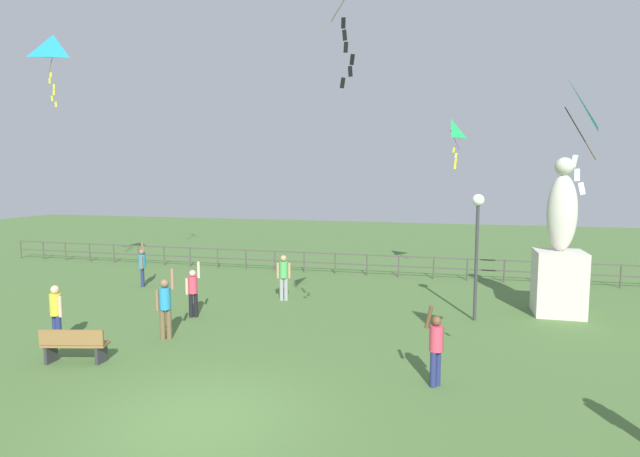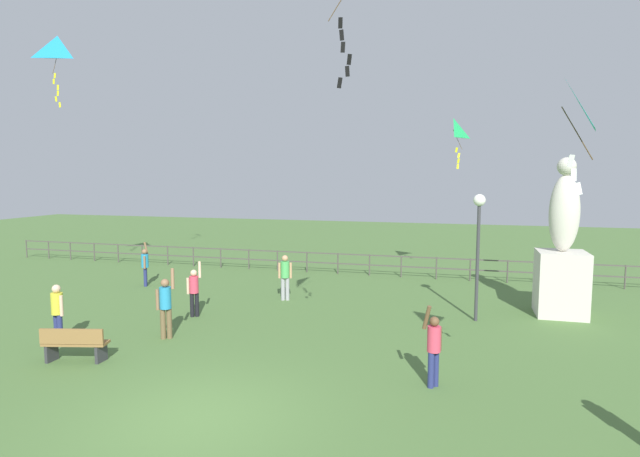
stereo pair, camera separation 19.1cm
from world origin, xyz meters
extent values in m
plane|color=#4C7038|center=(0.00, 0.00, 0.00)|extent=(80.00, 80.00, 0.00)
cube|color=beige|center=(7.65, 9.30, 1.02)|extent=(1.46, 1.46, 2.04)
ellipsoid|color=beige|center=(7.65, 9.30, 3.24)|extent=(0.90, 0.76, 2.40)
sphere|color=beige|center=(7.65, 9.30, 4.69)|extent=(0.56, 0.56, 0.56)
cylinder|color=#38383D|center=(5.07, 7.92, 1.76)|extent=(0.10, 0.10, 3.53)
sphere|color=white|center=(5.07, 7.92, 3.68)|extent=(0.36, 0.36, 0.36)
cube|color=olive|center=(-4.19, 1.82, 0.45)|extent=(1.55, 0.74, 0.06)
cube|color=olive|center=(-4.15, 1.64, 0.67)|extent=(1.47, 0.41, 0.36)
cube|color=#333338|center=(-4.77, 1.68, 0.23)|extent=(0.08, 0.36, 0.45)
cube|color=#333338|center=(-3.61, 1.96, 0.23)|extent=(0.08, 0.36, 0.45)
cylinder|color=#99999E|center=(-1.31, 8.82, 0.41)|extent=(0.14, 0.14, 0.82)
cylinder|color=#99999E|center=(-1.46, 8.77, 0.41)|extent=(0.14, 0.14, 0.82)
cylinder|color=#4CB259|center=(-1.39, 8.80, 1.11)|extent=(0.30, 0.30, 0.58)
sphere|color=tan|center=(-1.39, 8.80, 1.51)|extent=(0.22, 0.22, 0.22)
cylinder|color=tan|center=(-1.20, 8.86, 1.07)|extent=(0.09, 0.09, 0.55)
cylinder|color=tan|center=(-1.58, 8.74, 1.07)|extent=(0.09, 0.09, 0.55)
cylinder|color=navy|center=(4.03, 2.53, 0.38)|extent=(0.13, 0.13, 0.76)
cylinder|color=navy|center=(4.12, 2.65, 0.38)|extent=(0.13, 0.13, 0.76)
cylinder|color=#D83F59|center=(4.07, 2.59, 1.03)|extent=(0.28, 0.28, 0.54)
sphere|color=brown|center=(4.07, 2.59, 1.40)|extent=(0.20, 0.20, 0.20)
cylinder|color=brown|center=(3.92, 2.47, 1.51)|extent=(0.22, 0.20, 0.52)
cylinder|color=brown|center=(4.19, 2.74, 1.00)|extent=(0.08, 0.08, 0.51)
cylinder|color=navy|center=(-7.59, 9.57, 0.38)|extent=(0.13, 0.13, 0.75)
cylinder|color=navy|center=(-7.52, 9.44, 0.38)|extent=(0.13, 0.13, 0.75)
cylinder|color=#268CBF|center=(-7.56, 9.51, 1.02)|extent=(0.28, 0.28, 0.53)
sphere|color=#8C6647|center=(-7.56, 9.51, 1.39)|extent=(0.20, 0.20, 0.20)
cylinder|color=#8C6647|center=(-7.61, 9.69, 1.50)|extent=(0.19, 0.16, 0.51)
cylinder|color=#8C6647|center=(-7.46, 9.35, 0.99)|extent=(0.08, 0.08, 0.51)
cylinder|color=navy|center=(-5.63, 2.77, 0.40)|extent=(0.14, 0.14, 0.80)
cylinder|color=navy|center=(-5.48, 2.73, 0.40)|extent=(0.14, 0.14, 0.80)
cylinder|color=gold|center=(-5.55, 2.75, 1.09)|extent=(0.29, 0.29, 0.57)
sphere|color=beige|center=(-5.55, 2.75, 1.48)|extent=(0.22, 0.22, 0.22)
cylinder|color=beige|center=(-5.74, 2.81, 1.05)|extent=(0.09, 0.09, 0.54)
cylinder|color=beige|center=(-5.37, 2.70, 1.05)|extent=(0.09, 0.09, 0.54)
cylinder|color=black|center=(-3.36, 6.08, 0.38)|extent=(0.13, 0.13, 0.76)
cylinder|color=black|center=(-3.49, 6.01, 0.38)|extent=(0.13, 0.13, 0.76)
cylinder|color=#D83F59|center=(-3.42, 6.04, 1.02)|extent=(0.28, 0.28, 0.53)
sphere|color=beige|center=(-3.42, 6.04, 1.39)|extent=(0.20, 0.20, 0.20)
cylinder|color=beige|center=(-3.24, 6.09, 1.50)|extent=(0.17, 0.22, 0.51)
cylinder|color=beige|center=(-3.58, 5.95, 0.99)|extent=(0.08, 0.08, 0.51)
cylinder|color=brown|center=(-3.00, 3.94, 0.42)|extent=(0.14, 0.14, 0.83)
cylinder|color=brown|center=(-3.14, 3.86, 0.42)|extent=(0.14, 0.14, 0.83)
cylinder|color=#268CBF|center=(-3.07, 3.90, 1.13)|extent=(0.30, 0.30, 0.59)
sphere|color=#8C6647|center=(-3.07, 3.90, 1.53)|extent=(0.22, 0.22, 0.22)
cylinder|color=#8C6647|center=(-2.87, 3.96, 1.65)|extent=(0.20, 0.25, 0.56)
cylinder|color=#8C6647|center=(-3.25, 3.80, 1.09)|extent=(0.09, 0.09, 0.56)
pyramid|color=#19B2B2|center=(6.04, 1.06, 5.50)|extent=(0.73, 1.09, 0.85)
cylinder|color=#4C381E|center=(6.27, 1.00, 5.08)|extent=(0.48, 0.14, 0.86)
cube|color=white|center=(6.19, 0.97, 4.64)|extent=(0.10, 0.05, 0.20)
cube|color=white|center=(6.25, 1.00, 4.42)|extent=(0.09, 0.01, 0.20)
cube|color=white|center=(6.34, 1.04, 4.20)|extent=(0.12, 0.05, 0.21)
pyramid|color=#198CD1|center=(-10.75, 9.01, 9.24)|extent=(1.25, 0.95, 0.99)
cylinder|color=#4C381E|center=(-10.65, 8.73, 8.75)|extent=(0.22, 0.57, 0.99)
cube|color=yellow|center=(-10.70, 8.71, 8.24)|extent=(0.09, 0.05, 0.20)
cube|color=yellow|center=(-10.74, 8.69, 8.02)|extent=(0.10, 0.01, 0.20)
cube|color=yellow|center=(-10.62, 8.75, 7.80)|extent=(0.09, 0.03, 0.20)
cube|color=yellow|center=(-10.63, 8.74, 7.58)|extent=(0.08, 0.03, 0.20)
cube|color=yellow|center=(-10.70, 8.71, 7.36)|extent=(0.08, 0.03, 0.20)
cube|color=yellow|center=(-10.58, 8.77, 7.14)|extent=(0.11, 0.03, 0.21)
pyramid|color=#1EB759|center=(4.16, 13.47, 6.24)|extent=(0.82, 0.99, 0.81)
cylinder|color=#4C381E|center=(4.34, 13.36, 5.84)|extent=(0.39, 0.23, 0.81)
cube|color=yellow|center=(4.32, 13.35, 5.43)|extent=(0.11, 0.04, 0.21)
cube|color=yellow|center=(4.41, 13.39, 5.21)|extent=(0.11, 0.05, 0.21)
cube|color=yellow|center=(4.40, 13.39, 4.99)|extent=(0.11, 0.04, 0.21)
cube|color=yellow|center=(4.38, 13.38, 4.77)|extent=(0.09, 0.04, 0.20)
cube|color=black|center=(2.26, 1.72, 7.26)|extent=(0.09, 0.03, 0.20)
cube|color=black|center=(2.28, 1.73, 7.04)|extent=(0.10, 0.01, 0.20)
cube|color=black|center=(2.30, 1.74, 6.82)|extent=(0.09, 0.01, 0.20)
cube|color=black|center=(2.41, 1.80, 6.60)|extent=(0.11, 0.04, 0.21)
cube|color=black|center=(2.38, 1.78, 6.38)|extent=(0.09, 0.01, 0.20)
cube|color=black|center=(2.25, 1.71, 6.16)|extent=(0.11, 0.02, 0.21)
cylinder|color=#4C4742|center=(-17.99, 14.00, 0.47)|extent=(0.06, 0.06, 0.95)
cylinder|color=#4C4742|center=(-16.53, 14.00, 0.47)|extent=(0.06, 0.06, 0.95)
cylinder|color=#4C4742|center=(-15.15, 14.00, 0.47)|extent=(0.06, 0.06, 0.95)
cylinder|color=#4C4742|center=(-13.66, 14.00, 0.47)|extent=(0.06, 0.06, 0.95)
cylinder|color=#4C4742|center=(-12.22, 14.00, 0.47)|extent=(0.06, 0.06, 0.95)
cylinder|color=#4C4742|center=(-10.81, 14.00, 0.47)|extent=(0.06, 0.06, 0.95)
cylinder|color=#4C4742|center=(-9.36, 14.00, 0.47)|extent=(0.06, 0.06, 0.95)
cylinder|color=#4C4742|center=(-7.95, 14.00, 0.47)|extent=(0.06, 0.06, 0.95)
cylinder|color=#4C4742|center=(-6.49, 14.00, 0.47)|extent=(0.06, 0.06, 0.95)
cylinder|color=#4C4742|center=(-5.03, 14.00, 0.47)|extent=(0.06, 0.06, 0.95)
cylinder|color=#4C4742|center=(-3.59, 14.00, 0.47)|extent=(0.06, 0.06, 0.95)
cylinder|color=#4C4742|center=(-2.16, 14.00, 0.47)|extent=(0.06, 0.06, 0.95)
cylinder|color=#4C4742|center=(-0.71, 14.00, 0.47)|extent=(0.06, 0.06, 0.95)
cylinder|color=#4C4742|center=(0.73, 14.00, 0.47)|extent=(0.06, 0.06, 0.95)
cylinder|color=#4C4742|center=(2.12, 14.00, 0.47)|extent=(0.06, 0.06, 0.95)
cylinder|color=#4C4742|center=(3.61, 14.00, 0.47)|extent=(0.06, 0.06, 0.95)
cylinder|color=#4C4742|center=(5.00, 14.00, 0.47)|extent=(0.06, 0.06, 0.95)
cylinder|color=#4C4742|center=(6.47, 14.00, 0.47)|extent=(0.06, 0.06, 0.95)
cylinder|color=#4C4742|center=(7.89, 14.00, 0.47)|extent=(0.06, 0.06, 0.95)
cylinder|color=#4C4742|center=(9.37, 14.00, 0.47)|extent=(0.06, 0.06, 0.95)
cylinder|color=#4C4742|center=(10.79, 14.00, 0.47)|extent=(0.06, 0.06, 0.95)
cube|color=#4C4742|center=(0.00, 14.00, 0.91)|extent=(36.00, 0.05, 0.05)
cube|color=#4C4742|center=(0.00, 14.00, 0.47)|extent=(36.00, 0.05, 0.05)
camera|label=1|loc=(4.34, -7.96, 4.41)|focal=28.53mm
camera|label=2|loc=(4.52, -7.91, 4.41)|focal=28.53mm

